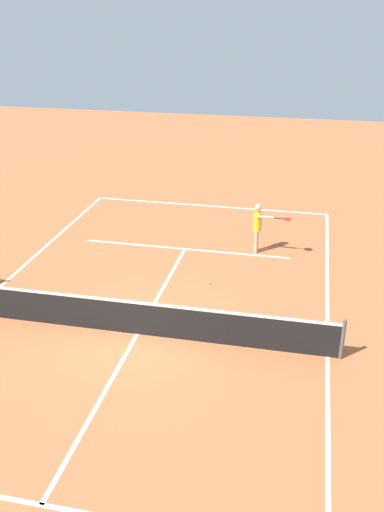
# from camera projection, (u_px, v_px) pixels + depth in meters

# --- Properties ---
(ground_plane) EXTENTS (60.00, 60.00, 0.00)m
(ground_plane) POSITION_uv_depth(u_px,v_px,m) (137.00, 334.00, 14.65)
(ground_plane) COLOR #B76038
(court_lines) EXTENTS (9.79, 20.34, 0.01)m
(court_lines) POSITION_uv_depth(u_px,v_px,m) (137.00, 334.00, 14.65)
(court_lines) COLOR white
(court_lines) RESTS_ON ground
(tennis_net) EXTENTS (10.39, 0.10, 1.07)m
(tennis_net) POSITION_uv_depth(u_px,v_px,m) (137.00, 317.00, 14.44)
(tennis_net) COLOR #4C4C51
(tennis_net) RESTS_ON ground
(player_serving) EXTENTS (1.28, 0.60, 1.73)m
(player_serving) POSITION_uv_depth(u_px,v_px,m) (259.00, 224.00, 18.93)
(player_serving) COLOR #D8A884
(player_serving) RESTS_ON ground
(tennis_ball) EXTENTS (0.07, 0.07, 0.07)m
(tennis_ball) POSITION_uv_depth(u_px,v_px,m) (209.00, 283.00, 17.20)
(tennis_ball) COLOR #CCE033
(tennis_ball) RESTS_ON ground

